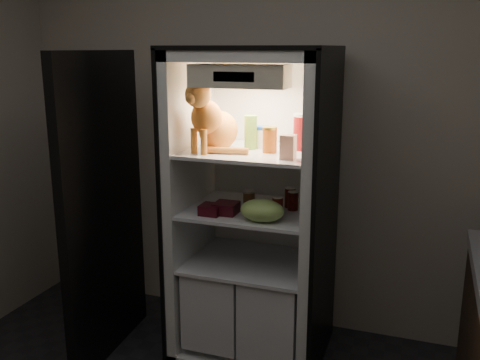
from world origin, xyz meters
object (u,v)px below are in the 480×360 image
at_px(soda_can_c, 277,207).
at_px(grape_bag, 262,210).
at_px(mayo_tub, 262,137).
at_px(condiment_jar, 249,199).
at_px(tabby_cat, 212,122).
at_px(berry_box_right, 226,208).
at_px(soda_can_a, 290,198).
at_px(refrigerator, 255,229).
at_px(parmesan_shaker, 251,132).
at_px(cream_carton, 288,147).
at_px(pepper_jar, 304,132).
at_px(soda_can_b, 293,201).
at_px(salsa_jar, 270,140).
at_px(berry_box_left, 211,209).

height_order(soda_can_c, grape_bag, grape_bag).
distance_m(mayo_tub, condiment_jar, 0.38).
distance_m(tabby_cat, berry_box_right, 0.49).
distance_m(mayo_tub, soda_can_c, 0.43).
xyz_separation_m(soda_can_a, soda_can_c, (-0.02, -0.20, -0.00)).
relative_size(refrigerator, berry_box_right, 14.46).
distance_m(parmesan_shaker, soda_can_c, 0.46).
height_order(parmesan_shaker, cream_carton, parmesan_shaker).
bearing_deg(parmesan_shaker, soda_can_c, -33.44).
bearing_deg(refrigerator, pepper_jar, 10.71).
bearing_deg(berry_box_right, soda_can_a, 38.03).
xyz_separation_m(pepper_jar, soda_can_b, (-0.04, -0.06, -0.40)).
xyz_separation_m(soda_can_a, soda_can_b, (0.03, -0.05, -0.00)).
bearing_deg(soda_can_c, tabby_cat, 178.77).
distance_m(cream_carton, berry_box_right, 0.53).
bearing_deg(cream_carton, salsa_jar, 134.99).
relative_size(salsa_jar, cream_carton, 1.12).
bearing_deg(soda_can_c, soda_can_a, 83.73).
bearing_deg(berry_box_left, tabby_cat, 104.60).
distance_m(soda_can_a, soda_can_b, 0.06).
xyz_separation_m(pepper_jar, condiment_jar, (-0.30, -0.08, -0.41)).
bearing_deg(berry_box_left, cream_carton, 1.87).
distance_m(cream_carton, soda_can_c, 0.37).
distance_m(soda_can_a, berry_box_left, 0.49).
bearing_deg(soda_can_a, mayo_tub, -177.36).
height_order(parmesan_shaker, soda_can_c, parmesan_shaker).
distance_m(grape_bag, berry_box_right, 0.25).
xyz_separation_m(pepper_jar, grape_bag, (-0.15, -0.32, -0.39)).
relative_size(tabby_cat, mayo_tub, 3.41).
height_order(salsa_jar, condiment_jar, salsa_jar).
xyz_separation_m(pepper_jar, berry_box_left, (-0.46, -0.30, -0.43)).
bearing_deg(cream_carton, grape_bag, -165.64).
bearing_deg(tabby_cat, refrigerator, 51.57).
bearing_deg(refrigerator, berry_box_left, -125.66).
bearing_deg(soda_can_b, berry_box_left, -150.11).
height_order(soda_can_b, berry_box_right, soda_can_b).
xyz_separation_m(refrigerator, mayo_tub, (0.03, 0.03, 0.56)).
height_order(parmesan_shaker, condiment_jar, parmesan_shaker).
distance_m(salsa_jar, berry_box_left, 0.52).
bearing_deg(pepper_jar, condiment_jar, -164.62).
height_order(soda_can_c, condiment_jar, soda_can_c).
distance_m(tabby_cat, salsa_jar, 0.34).
bearing_deg(pepper_jar, cream_carton, -93.26).
relative_size(salsa_jar, grape_bag, 0.59).
height_order(refrigerator, parmesan_shaker, refrigerator).
relative_size(refrigerator, mayo_tub, 14.78).
distance_m(soda_can_a, soda_can_c, 0.20).
xyz_separation_m(mayo_tub, soda_can_b, (0.20, -0.04, -0.36)).
bearing_deg(tabby_cat, condiment_jar, 49.12).
bearing_deg(tabby_cat, salsa_jar, 25.52).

